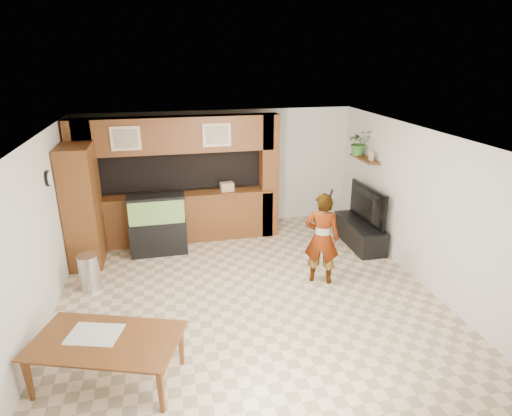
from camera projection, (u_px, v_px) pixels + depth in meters
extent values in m
plane|color=beige|center=(248.00, 296.00, 6.99)|extent=(6.50, 6.50, 0.00)
plane|color=white|center=(247.00, 138.00, 6.10)|extent=(6.50, 6.50, 0.00)
plane|color=beige|center=(219.00, 169.00, 9.53)|extent=(6.00, 0.00, 6.00)
plane|color=beige|center=(36.00, 239.00, 5.94)|extent=(0.00, 6.50, 6.50)
plane|color=beige|center=(423.00, 208.00, 7.14)|extent=(0.00, 6.50, 6.50)
cube|color=brown|center=(182.00, 219.00, 8.89)|extent=(3.80, 0.35, 1.00)
cube|color=brown|center=(181.00, 195.00, 8.71)|extent=(3.80, 0.43, 0.04)
cube|color=brown|center=(177.00, 135.00, 8.29)|extent=(3.80, 0.35, 0.70)
cube|color=brown|center=(86.00, 187.00, 8.25)|extent=(0.50, 0.35, 2.60)
cube|color=brown|center=(269.00, 176.00, 8.98)|extent=(0.35, 0.35, 2.60)
cube|color=black|center=(178.00, 168.00, 9.07)|extent=(4.20, 0.45, 0.85)
cube|color=tan|center=(126.00, 138.00, 7.92)|extent=(0.55, 0.03, 0.45)
cube|color=tan|center=(126.00, 139.00, 7.90)|extent=(0.43, 0.01, 0.35)
cube|color=tan|center=(217.00, 135.00, 8.26)|extent=(0.55, 0.03, 0.45)
cube|color=tan|center=(217.00, 135.00, 8.24)|extent=(0.43, 0.01, 0.35)
cylinder|color=black|center=(48.00, 178.00, 6.66)|extent=(0.04, 0.25, 0.25)
cylinder|color=white|center=(50.00, 178.00, 6.67)|extent=(0.01, 0.21, 0.21)
cube|color=brown|center=(365.00, 159.00, 8.77)|extent=(0.25, 0.90, 0.04)
cube|color=brown|center=(82.00, 206.00, 7.77)|extent=(0.56, 0.91, 2.23)
cylinder|color=#B2B2B7|center=(89.00, 272.00, 7.11)|extent=(0.34, 0.34, 0.62)
cube|color=black|center=(159.00, 237.00, 8.38)|extent=(1.08, 0.41, 0.68)
cube|color=#327E42|center=(156.00, 210.00, 8.19)|extent=(1.04, 0.38, 0.47)
cube|color=black|center=(155.00, 197.00, 8.10)|extent=(1.08, 0.41, 0.05)
cube|color=black|center=(359.00, 233.00, 8.81)|extent=(0.54, 1.47, 0.49)
imported|color=black|center=(362.00, 205.00, 8.60)|extent=(0.26, 1.30, 0.75)
cube|color=tan|center=(371.00, 156.00, 8.49)|extent=(0.03, 0.14, 0.18)
imported|color=#386A2A|center=(359.00, 143.00, 8.90)|extent=(0.53, 0.47, 0.53)
imported|color=#957951|center=(322.00, 238.00, 7.19)|extent=(0.69, 0.59, 1.61)
cylinder|color=black|center=(331.00, 193.00, 6.77)|extent=(0.03, 0.09, 0.15)
imported|color=brown|center=(108.00, 362.00, 5.05)|extent=(1.93, 1.46, 0.60)
cube|color=silver|center=(95.00, 334.00, 5.06)|extent=(0.70, 0.59, 0.01)
cube|color=#A28058|center=(227.00, 187.00, 8.86)|extent=(0.29, 0.21, 0.18)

